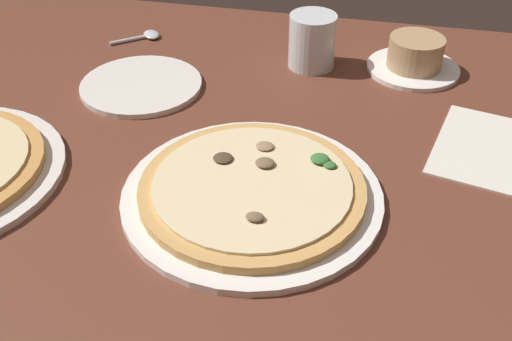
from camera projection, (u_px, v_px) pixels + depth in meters
dining_table at (259, 192)px, 80.85cm from camera, size 150.00×110.00×4.00cm
pizza_main at (253, 191)px, 75.93cm from camera, size 32.71×32.71×3.40cm
ramekin_on_saucer at (415, 57)px, 102.45cm from camera, size 15.57×15.57×5.97cm
water_glass at (312, 45)px, 103.10cm from camera, size 7.93×7.93×9.10cm
side_plate at (141, 85)px, 98.91cm from camera, size 19.67×19.67×0.90cm
paper_menu at (485, 148)px, 85.23cm from camera, size 17.09×21.51×0.30cm
spoon at (146, 36)px, 113.93cm from camera, size 8.79×7.81×1.00cm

